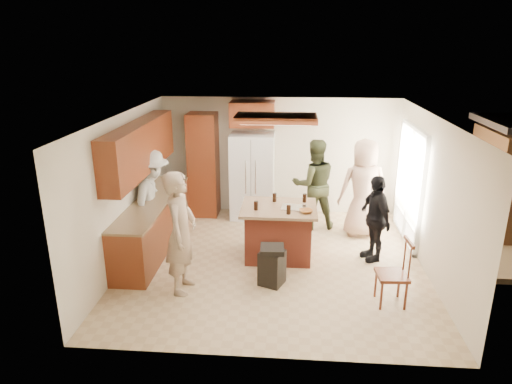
# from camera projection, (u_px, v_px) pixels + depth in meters

# --- Properties ---
(room_shell) EXTENTS (8.00, 5.20, 5.00)m
(room_shell) POSITION_uv_depth(u_px,v_px,m) (504.00, 191.00, 8.79)
(room_shell) COLOR tan
(room_shell) RESTS_ON ground
(person_front_left) EXTENTS (0.54, 0.71, 1.87)m
(person_front_left) POSITION_uv_depth(u_px,v_px,m) (181.00, 233.00, 6.69)
(person_front_left) COLOR #9F856D
(person_front_left) RESTS_ON ground
(person_behind_left) EXTENTS (0.97, 0.70, 1.81)m
(person_behind_left) POSITION_uv_depth(u_px,v_px,m) (314.00, 184.00, 9.03)
(person_behind_left) COLOR #333921
(person_behind_left) RESTS_ON ground
(person_behind_right) EXTENTS (1.00, 0.72, 1.90)m
(person_behind_right) POSITION_uv_depth(u_px,v_px,m) (363.00, 188.00, 8.66)
(person_behind_right) COLOR tan
(person_behind_right) RESTS_ON ground
(person_side_right) EXTENTS (0.71, 0.98, 1.50)m
(person_side_right) POSITION_uv_depth(u_px,v_px,m) (375.00, 218.00, 7.73)
(person_side_right) COLOR black
(person_side_right) RESTS_ON ground
(person_counter) EXTENTS (0.55, 1.17, 1.80)m
(person_counter) POSITION_uv_depth(u_px,v_px,m) (152.00, 199.00, 8.22)
(person_counter) COLOR #97968F
(person_counter) RESTS_ON ground
(left_cabinetry) EXTENTS (0.64, 3.00, 2.30)m
(left_cabinetry) POSITION_uv_depth(u_px,v_px,m) (149.00, 198.00, 8.08)
(left_cabinetry) COLOR maroon
(left_cabinetry) RESTS_ON ground
(back_wall_units) EXTENTS (1.80, 0.60, 2.45)m
(back_wall_units) POSITION_uv_depth(u_px,v_px,m) (216.00, 152.00, 9.58)
(back_wall_units) COLOR maroon
(back_wall_units) RESTS_ON ground
(refrigerator) EXTENTS (0.90, 0.76, 1.80)m
(refrigerator) POSITION_uv_depth(u_px,v_px,m) (252.00, 176.00, 9.60)
(refrigerator) COLOR white
(refrigerator) RESTS_ON ground
(kitchen_island) EXTENTS (1.28, 1.03, 0.93)m
(kitchen_island) POSITION_uv_depth(u_px,v_px,m) (279.00, 231.00, 7.89)
(kitchen_island) COLOR #A13C29
(kitchen_island) RESTS_ON ground
(island_items) EXTENTS (1.00, 0.69, 0.15)m
(island_items) POSITION_uv_depth(u_px,v_px,m) (293.00, 207.00, 7.63)
(island_items) COLOR silver
(island_items) RESTS_ON kitchen_island
(trash_bin) EXTENTS (0.44, 0.44, 0.63)m
(trash_bin) POSITION_uv_depth(u_px,v_px,m) (272.00, 265.00, 7.04)
(trash_bin) COLOR black
(trash_bin) RESTS_ON ground
(spindle_chair) EXTENTS (0.45, 0.45, 0.99)m
(spindle_chair) POSITION_uv_depth(u_px,v_px,m) (393.00, 275.00, 6.46)
(spindle_chair) COLOR maroon
(spindle_chair) RESTS_ON ground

